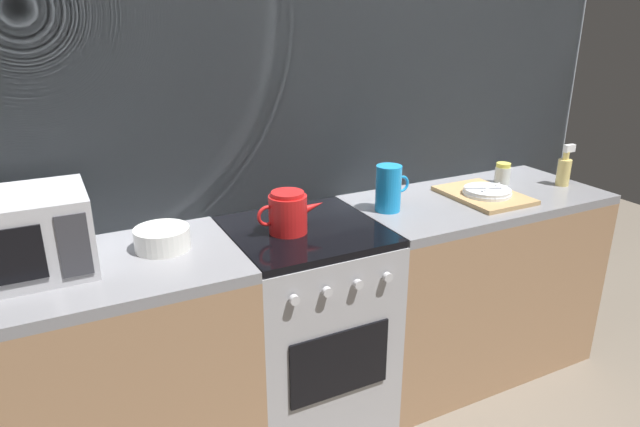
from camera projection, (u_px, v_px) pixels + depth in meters
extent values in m
plane|color=#6B6054|center=(307.00, 412.00, 2.55)|extent=(8.00, 8.00, 0.00)
cube|color=gray|center=(272.00, 138.00, 2.41)|extent=(3.60, 0.05, 2.40)
cube|color=#A8B2BC|center=(274.00, 139.00, 2.39)|extent=(3.58, 0.01, 2.39)
cube|color=#997251|center=(80.00, 391.00, 2.02)|extent=(1.20, 0.60, 0.86)
cube|color=gray|center=(60.00, 279.00, 1.86)|extent=(1.20, 0.60, 0.04)
cube|color=#9E9EA3|center=(306.00, 329.00, 2.40)|extent=(0.60, 0.60, 0.87)
cube|color=black|center=(305.00, 231.00, 2.24)|extent=(0.59, 0.59, 0.03)
cube|color=black|center=(340.00, 364.00, 2.14)|extent=(0.42, 0.01, 0.28)
cylinder|color=#B7B7BC|center=(294.00, 300.00, 1.93)|extent=(0.04, 0.02, 0.04)
cylinder|color=#B7B7BC|center=(327.00, 292.00, 1.99)|extent=(0.04, 0.02, 0.04)
cylinder|color=#B7B7BC|center=(358.00, 284.00, 2.04)|extent=(0.04, 0.02, 0.04)
cylinder|color=#B7B7BC|center=(388.00, 277.00, 2.10)|extent=(0.04, 0.02, 0.04)
cube|color=#997251|center=(469.00, 285.00, 2.78)|extent=(1.20, 0.60, 0.86)
cube|color=gray|center=(478.00, 200.00, 2.63)|extent=(1.20, 0.60, 0.04)
cube|color=#B2B2B7|center=(14.00, 236.00, 1.81)|extent=(0.46, 0.34, 0.27)
cube|color=#333338|center=(74.00, 246.00, 1.73)|extent=(0.09, 0.01, 0.21)
cylinder|color=red|center=(288.00, 214.00, 2.17)|extent=(0.15, 0.15, 0.15)
cylinder|color=red|center=(287.00, 194.00, 2.14)|extent=(0.13, 0.13, 0.02)
cone|color=red|center=(313.00, 206.00, 2.21)|extent=(0.10, 0.04, 0.05)
torus|color=red|center=(267.00, 216.00, 2.13)|extent=(0.08, 0.01, 0.08)
cylinder|color=silver|center=(162.00, 238.00, 2.04)|extent=(0.20, 0.20, 0.08)
cylinder|color=#198CD8|center=(388.00, 188.00, 2.40)|extent=(0.11, 0.11, 0.20)
torus|color=#198CD8|center=(401.00, 184.00, 2.42)|extent=(0.08, 0.01, 0.08)
cube|color=tan|center=(484.00, 195.00, 2.60)|extent=(0.30, 0.40, 0.02)
cylinder|color=silver|center=(487.00, 193.00, 2.58)|extent=(0.22, 0.22, 0.01)
cylinder|color=silver|center=(487.00, 190.00, 2.57)|extent=(0.21, 0.21, 0.01)
cylinder|color=silver|center=(491.00, 187.00, 2.58)|extent=(0.16, 0.07, 0.01)
cube|color=silver|center=(483.00, 188.00, 2.57)|extent=(0.16, 0.09, 0.00)
cylinder|color=silver|center=(502.00, 175.00, 2.79)|extent=(0.08, 0.08, 0.08)
cylinder|color=#D8D14C|center=(504.00, 165.00, 2.77)|extent=(0.07, 0.07, 0.02)
cylinder|color=#E5CC72|center=(564.00, 172.00, 2.76)|extent=(0.06, 0.06, 0.13)
cylinder|color=#E5CC72|center=(566.00, 156.00, 2.73)|extent=(0.03, 0.03, 0.04)
cube|color=white|center=(569.00, 148.00, 2.72)|extent=(0.06, 0.02, 0.04)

